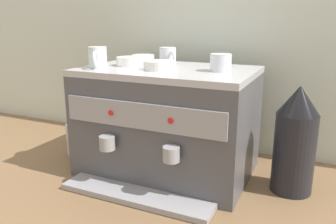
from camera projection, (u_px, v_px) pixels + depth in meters
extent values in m
plane|color=brown|center=(168.00, 169.00, 1.41)|extent=(4.00, 4.00, 0.00)
cube|color=silver|center=(200.00, 28.00, 1.57)|extent=(2.80, 0.03, 1.12)
cube|color=#4C4C51|center=(168.00, 123.00, 1.36)|extent=(0.65, 0.43, 0.40)
cube|color=#B7B7BC|center=(168.00, 71.00, 1.31)|extent=(0.65, 0.43, 0.02)
cube|color=#939399|center=(141.00, 116.00, 1.15)|extent=(0.60, 0.01, 0.09)
cylinder|color=red|center=(111.00, 113.00, 1.19)|extent=(0.02, 0.01, 0.02)
cylinder|color=red|center=(171.00, 121.00, 1.09)|extent=(0.02, 0.01, 0.02)
cube|color=#939399|center=(136.00, 195.00, 1.18)|extent=(0.55, 0.12, 0.02)
cylinder|color=#939399|center=(107.00, 143.00, 1.20)|extent=(0.06, 0.06, 0.05)
cylinder|color=#939399|center=(171.00, 154.00, 1.10)|extent=(0.06, 0.06, 0.05)
cylinder|color=silver|center=(98.00, 57.00, 1.30)|extent=(0.07, 0.07, 0.08)
torus|color=silver|center=(95.00, 59.00, 1.25)|extent=(0.04, 0.06, 0.06)
cylinder|color=silver|center=(221.00, 63.00, 1.21)|extent=(0.08, 0.08, 0.06)
torus|color=silver|center=(225.00, 61.00, 1.25)|extent=(0.02, 0.05, 0.05)
cylinder|color=silver|center=(168.00, 57.00, 1.35)|extent=(0.06, 0.06, 0.07)
torus|color=silver|center=(172.00, 58.00, 1.31)|extent=(0.05, 0.04, 0.05)
cylinder|color=white|center=(132.00, 61.00, 1.37)|extent=(0.12, 0.12, 0.03)
cylinder|color=white|center=(132.00, 64.00, 1.37)|extent=(0.06, 0.06, 0.01)
cylinder|color=white|center=(159.00, 65.00, 1.25)|extent=(0.12, 0.12, 0.03)
cylinder|color=white|center=(159.00, 69.00, 1.26)|extent=(0.06, 0.06, 0.01)
cylinder|color=white|center=(143.00, 58.00, 1.48)|extent=(0.10, 0.10, 0.03)
cylinder|color=white|center=(143.00, 61.00, 1.48)|extent=(0.05, 0.05, 0.01)
cylinder|color=black|center=(294.00, 153.00, 1.20)|extent=(0.14, 0.14, 0.29)
cone|color=black|center=(299.00, 100.00, 1.15)|extent=(0.14, 0.14, 0.10)
cylinder|color=#B7B7BC|center=(79.00, 139.00, 1.57)|extent=(0.11, 0.11, 0.14)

